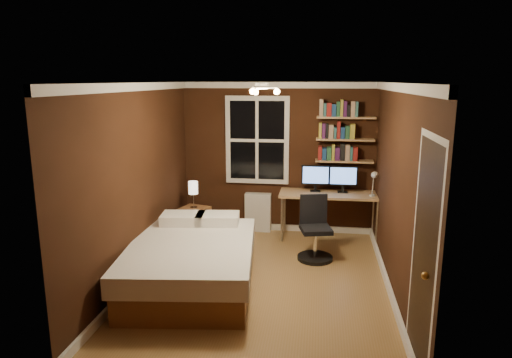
# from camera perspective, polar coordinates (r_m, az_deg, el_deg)

# --- Properties ---
(floor) EXTENTS (4.20, 4.20, 0.00)m
(floor) POSITION_cam_1_polar(r_m,az_deg,el_deg) (6.01, 0.77, -12.66)
(floor) COLOR olive
(floor) RESTS_ON ground
(wall_back) EXTENTS (3.20, 0.04, 2.50)m
(wall_back) POSITION_cam_1_polar(r_m,az_deg,el_deg) (7.64, 2.79, 2.61)
(wall_back) COLOR black
(wall_back) RESTS_ON ground
(wall_left) EXTENTS (0.04, 4.20, 2.50)m
(wall_left) POSITION_cam_1_polar(r_m,az_deg,el_deg) (6.00, -14.52, -0.45)
(wall_left) COLOR black
(wall_left) RESTS_ON ground
(wall_right) EXTENTS (0.04, 4.20, 2.50)m
(wall_right) POSITION_cam_1_polar(r_m,az_deg,el_deg) (5.63, 17.20, -1.45)
(wall_right) COLOR black
(wall_right) RESTS_ON ground
(ceiling) EXTENTS (3.20, 4.20, 0.02)m
(ceiling) POSITION_cam_1_polar(r_m,az_deg,el_deg) (5.45, 0.85, 11.94)
(ceiling) COLOR white
(ceiling) RESTS_ON wall_back
(window) EXTENTS (1.06, 0.06, 1.46)m
(window) POSITION_cam_1_polar(r_m,az_deg,el_deg) (7.60, 0.16, 4.86)
(window) COLOR silver
(window) RESTS_ON wall_back
(door) EXTENTS (0.03, 0.82, 2.05)m
(door) POSITION_cam_1_polar(r_m,az_deg,el_deg) (4.24, 20.11, -9.36)
(door) COLOR black
(door) RESTS_ON ground
(door_knob) EXTENTS (0.06, 0.06, 0.06)m
(door_knob) POSITION_cam_1_polar(r_m,az_deg,el_deg) (3.97, 20.40, -11.28)
(door_knob) COLOR #C58D3E
(door_knob) RESTS_ON door
(ceiling_fixture) EXTENTS (0.44, 0.44, 0.18)m
(ceiling_fixture) POSITION_cam_1_polar(r_m,az_deg,el_deg) (5.35, 0.71, 10.86)
(ceiling_fixture) COLOR beige
(ceiling_fixture) RESTS_ON ceiling
(bookshelf_lower) EXTENTS (0.92, 0.22, 0.03)m
(bookshelf_lower) POSITION_cam_1_polar(r_m,az_deg,el_deg) (7.50, 10.95, 2.22)
(bookshelf_lower) COLOR tan
(bookshelf_lower) RESTS_ON wall_back
(books_row_lower) EXTENTS (0.54, 0.16, 0.23)m
(books_row_lower) POSITION_cam_1_polar(r_m,az_deg,el_deg) (7.48, 11.00, 3.20)
(books_row_lower) COLOR maroon
(books_row_lower) RESTS_ON bookshelf_lower
(bookshelf_middle) EXTENTS (0.92, 0.22, 0.03)m
(bookshelf_middle) POSITION_cam_1_polar(r_m,az_deg,el_deg) (7.45, 11.06, 4.87)
(bookshelf_middle) COLOR tan
(bookshelf_middle) RESTS_ON wall_back
(books_row_middle) EXTENTS (0.54, 0.16, 0.23)m
(books_row_middle) POSITION_cam_1_polar(r_m,az_deg,el_deg) (7.44, 11.11, 5.86)
(books_row_middle) COLOR navy
(books_row_middle) RESTS_ON bookshelf_middle
(bookshelf_upper) EXTENTS (0.92, 0.22, 0.03)m
(bookshelf_upper) POSITION_cam_1_polar(r_m,az_deg,el_deg) (7.42, 11.18, 7.55)
(bookshelf_upper) COLOR tan
(bookshelf_upper) RESTS_ON wall_back
(books_row_upper) EXTENTS (0.60, 0.16, 0.23)m
(books_row_upper) POSITION_cam_1_polar(r_m,az_deg,el_deg) (7.41, 11.22, 8.55)
(books_row_upper) COLOR #245435
(books_row_upper) RESTS_ON bookshelf_upper
(bed) EXTENTS (1.73, 2.24, 0.71)m
(bed) POSITION_cam_1_polar(r_m,az_deg,el_deg) (5.84, -7.99, -10.30)
(bed) COLOR brown
(bed) RESTS_ON ground
(nightstand) EXTENTS (0.52, 0.52, 0.52)m
(nightstand) POSITION_cam_1_polar(r_m,az_deg,el_deg) (7.47, -7.73, -5.54)
(nightstand) COLOR brown
(nightstand) RESTS_ON ground
(bedside_lamp) EXTENTS (0.15, 0.15, 0.44)m
(bedside_lamp) POSITION_cam_1_polar(r_m,az_deg,el_deg) (7.33, -7.84, -1.97)
(bedside_lamp) COLOR #F5E6CD
(bedside_lamp) RESTS_ON nightstand
(radiator) EXTENTS (0.44, 0.15, 0.66)m
(radiator) POSITION_cam_1_polar(r_m,az_deg,el_deg) (7.77, 0.26, -4.18)
(radiator) COLOR silver
(radiator) RESTS_ON ground
(desk) EXTENTS (1.59, 0.60, 0.76)m
(desk) POSITION_cam_1_polar(r_m,az_deg,el_deg) (7.42, 9.15, -2.21)
(desk) COLOR tan
(desk) RESTS_ON ground
(monitor_left) EXTENTS (0.46, 0.12, 0.43)m
(monitor_left) POSITION_cam_1_polar(r_m,az_deg,el_deg) (7.43, 7.45, 0.07)
(monitor_left) COLOR black
(monitor_left) RESTS_ON desk
(monitor_right) EXTENTS (0.46, 0.12, 0.43)m
(monitor_right) POSITION_cam_1_polar(r_m,az_deg,el_deg) (7.44, 10.83, -0.03)
(monitor_right) COLOR black
(monitor_right) RESTS_ON desk
(desk_lamp) EXTENTS (0.14, 0.32, 0.44)m
(desk_lamp) POSITION_cam_1_polar(r_m,az_deg,el_deg) (7.23, 14.49, -0.54)
(desk_lamp) COLOR silver
(desk_lamp) RESTS_ON desk
(office_chair) EXTENTS (0.51, 0.51, 0.92)m
(office_chair) POSITION_cam_1_polar(r_m,az_deg,el_deg) (6.65, 7.37, -7.06)
(office_chair) COLOR black
(office_chair) RESTS_ON ground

